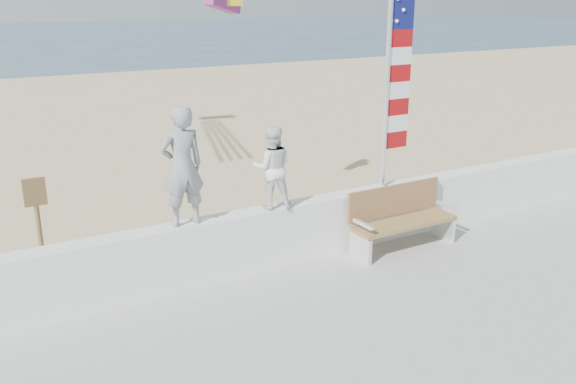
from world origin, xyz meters
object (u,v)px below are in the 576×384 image
object	(u,v)px
adult	(182,166)
bench	(400,217)
child	(272,168)
flag	(394,67)

from	to	relation	value
adult	bench	world-z (taller)	adult
child	bench	xyz separation A→B (m)	(2.07, -0.45, -1.00)
flag	child	bearing A→B (deg)	179.99
bench	adult	bearing A→B (deg)	172.45
adult	bench	distance (m)	3.66
adult	flag	bearing A→B (deg)	179.08
child	flag	size ratio (longest dim) A/B	0.35
bench	flag	distance (m)	2.35
child	flag	world-z (taller)	flag
flag	adult	bearing A→B (deg)	180.00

